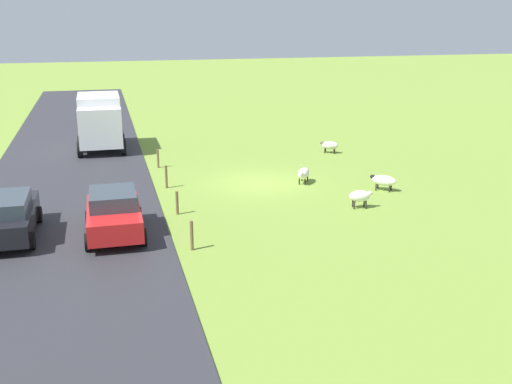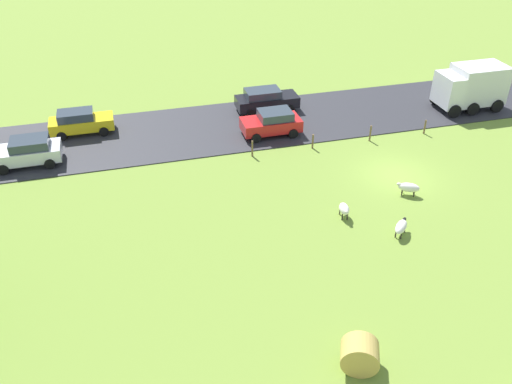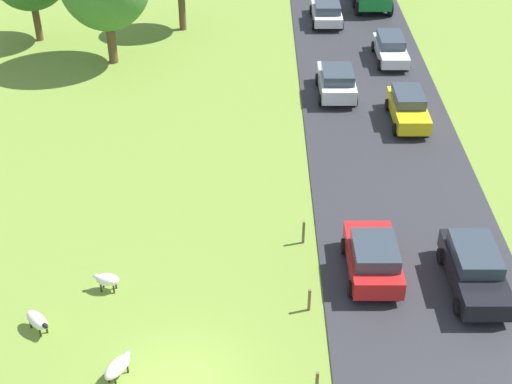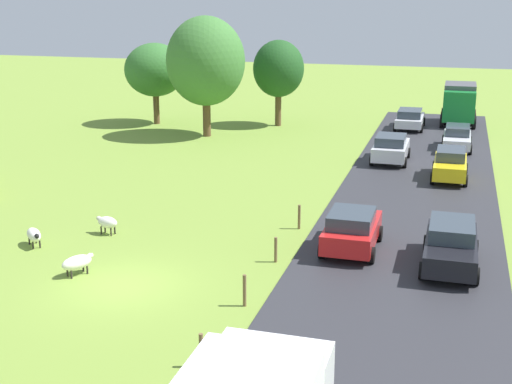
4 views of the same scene
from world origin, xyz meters
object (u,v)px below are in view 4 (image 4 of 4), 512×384
(tree_0, at_px, (155,70))
(car_5, at_px, (391,148))
(sheep_0, at_px, (34,235))
(truck_0, at_px, (459,103))
(car_3, at_px, (457,137))
(tree_1, at_px, (279,69))
(car_2, at_px, (451,244))
(car_4, at_px, (410,118))
(sheep_2, at_px, (107,222))
(car_1, at_px, (352,229))
(car_0, at_px, (450,164))
(sheep_4, at_px, (77,262))
(tree_3, at_px, (206,61))

(tree_0, xyz_separation_m, car_5, (19.07, -8.15, -3.29))
(sheep_0, distance_m, tree_0, 27.95)
(truck_0, relative_size, car_3, 1.06)
(tree_1, relative_size, car_2, 1.43)
(sheep_0, distance_m, car_4, 32.69)
(car_2, height_order, car_5, car_5)
(sheep_2, xyz_separation_m, car_1, (10.39, 0.89, 0.39))
(car_1, relative_size, car_3, 0.91)
(sheep_2, height_order, car_5, car_5)
(tree_1, xyz_separation_m, car_2, (13.49, -26.40, -3.46))
(car_0, bearing_deg, sheep_2, -135.97)
(car_1, bearing_deg, sheep_2, -175.08)
(sheep_2, bearing_deg, car_5, 57.98)
(car_1, xyz_separation_m, car_2, (3.84, -0.68, 0.00))
(sheep_4, relative_size, tree_0, 0.21)
(tree_1, height_order, car_2, tree_1)
(tree_1, distance_m, car_0, 18.95)
(tree_0, xyz_separation_m, truck_0, (22.90, 6.10, -2.47))
(truck_0, distance_m, car_5, 14.78)
(tree_1, xyz_separation_m, car_0, (13.20, -13.15, -3.47))
(sheep_0, height_order, tree_3, tree_3)
(tree_1, xyz_separation_m, car_1, (9.66, -25.72, -3.46))
(tree_1, xyz_separation_m, car_5, (9.65, -10.02, -3.45))
(car_0, relative_size, car_2, 0.93)
(truck_0, distance_m, car_0, 17.39)
(car_2, bearing_deg, sheep_4, -160.72)
(car_2, bearing_deg, tree_3, 129.67)
(tree_0, bearing_deg, sheep_0, -76.38)
(sheep_2, bearing_deg, car_2, 0.85)
(sheep_2, height_order, car_2, car_2)
(car_4, distance_m, car_5, 11.27)
(sheep_0, xyz_separation_m, car_2, (16.39, 2.40, 0.43))
(tree_3, distance_m, car_5, 14.99)
(sheep_2, relative_size, sheep_4, 0.83)
(tree_3, distance_m, car_0, 19.30)
(sheep_4, xyz_separation_m, car_1, (9.30, 5.28, 0.43))
(sheep_0, height_order, car_3, car_3)
(sheep_2, bearing_deg, tree_0, 109.36)
(tree_3, height_order, car_4, tree_3)
(sheep_4, bearing_deg, sheep_0, 145.95)
(tree_0, height_order, truck_0, tree_0)
(tree_1, distance_m, car_3, 14.85)
(sheep_0, relative_size, car_4, 0.27)
(sheep_0, distance_m, car_2, 16.57)
(car_4, bearing_deg, truck_0, 40.41)
(car_2, bearing_deg, sheep_2, -179.15)
(sheep_0, relative_size, car_3, 0.27)
(sheep_2, relative_size, truck_0, 0.23)
(car_4, bearing_deg, car_2, -82.74)
(sheep_0, distance_m, sheep_2, 3.08)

